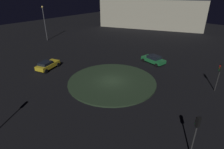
# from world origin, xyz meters

# --- Properties ---
(ground_plane) EXTENTS (116.85, 116.85, 0.00)m
(ground_plane) POSITION_xyz_m (0.00, 0.00, 0.00)
(ground_plane) COLOR black
(roundabout_island) EXTENTS (12.74, 12.74, 0.20)m
(roundabout_island) POSITION_xyz_m (0.00, 0.00, 0.10)
(roundabout_island) COLOR #263823
(roundabout_island) RESTS_ON ground_plane
(car_yellow) EXTENTS (3.01, 4.47, 1.46)m
(car_yellow) POSITION_xyz_m (11.09, 3.72, 0.78)
(car_yellow) COLOR gold
(car_yellow) RESTS_ON ground_plane
(car_green) EXTENTS (4.55, 2.77, 1.43)m
(car_green) POSITION_xyz_m (-0.79, -10.39, 0.75)
(car_green) COLOR #1E7238
(car_green) RESTS_ON ground_plane
(traffic_light_southwest) EXTENTS (0.40, 0.37, 3.74)m
(traffic_light_southwest) POSITION_xyz_m (-11.89, -7.27, 2.67)
(traffic_light_southwest) COLOR #2D2D2D
(traffic_light_southwest) RESTS_ON ground_plane
(traffic_light_west) EXTENTS (0.39, 0.36, 3.84)m
(traffic_light_west) POSITION_xyz_m (-13.29, 5.24, 2.74)
(traffic_light_west) COLOR #2D2D2D
(traffic_light_west) RESTS_ON ground_plane
(streetlamp_east) EXTENTS (0.44, 0.44, 8.33)m
(streetlamp_east) POSITION_xyz_m (27.53, -6.02, 5.02)
(streetlamp_east) COLOR #4C4C51
(streetlamp_east) RESTS_ON ground_plane
(store_building) EXTENTS (35.79, 26.26, 9.62)m
(store_building) POSITION_xyz_m (17.63, -40.93, 4.81)
(store_building) COLOR #B7B299
(store_building) RESTS_ON ground_plane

